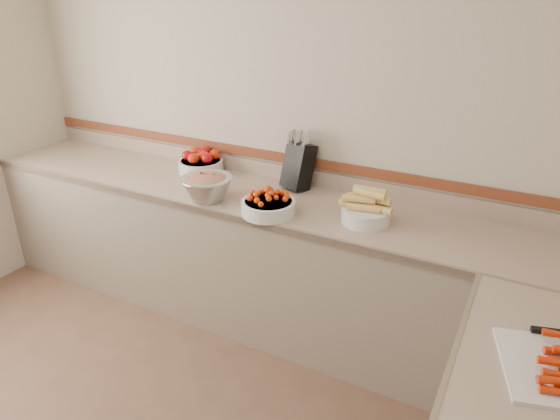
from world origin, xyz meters
The scene contains 7 objects.
back_wall centered at (0.00, 2.00, 1.30)m, with size 4.00×4.00×0.00m, color #BEB19C.
counter_back centered at (0.00, 1.68, 0.45)m, with size 4.00×0.65×1.08m.
knife_block centered at (0.19, 1.90, 1.05)m, with size 0.21×0.23×0.38m.
tomato_bowl centered at (-0.54, 1.86, 0.97)m, with size 0.31×0.31×0.15m.
cherry_tomato_bowl centered at (0.21, 1.47, 0.96)m, with size 0.31×0.31×0.16m.
corn_bowl centered at (0.73, 1.62, 0.97)m, with size 0.30×0.27×0.20m.
rhubarb_bowl centered at (-0.20, 1.47, 0.99)m, with size 0.31×0.31×0.18m.
Camera 1 is at (1.47, -0.76, 2.09)m, focal length 32.00 mm.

